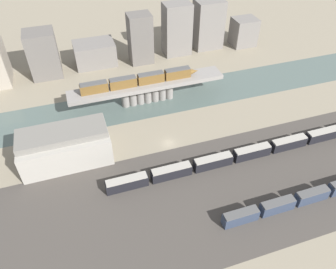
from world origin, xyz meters
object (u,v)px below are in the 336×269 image
(train_yard_near, at_px, (298,200))
(train_yard_mid, at_px, (256,151))
(warehouse_building, at_px, (65,146))
(train_on_bridge, at_px, (140,80))

(train_yard_near, xyz_separation_m, train_yard_mid, (-1.22, 20.39, -0.02))
(warehouse_building, bearing_deg, train_yard_near, -33.23)
(train_yard_mid, height_order, warehouse_building, warehouse_building)
(train_yard_mid, relative_size, warehouse_building, 3.62)
(train_on_bridge, bearing_deg, train_yard_mid, -55.45)
(train_yard_mid, bearing_deg, warehouse_building, 162.82)
(train_on_bridge, relative_size, train_yard_near, 0.97)
(train_yard_near, bearing_deg, train_on_bridge, 115.34)
(train_yard_near, height_order, train_yard_mid, train_yard_near)
(train_yard_near, height_order, warehouse_building, warehouse_building)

